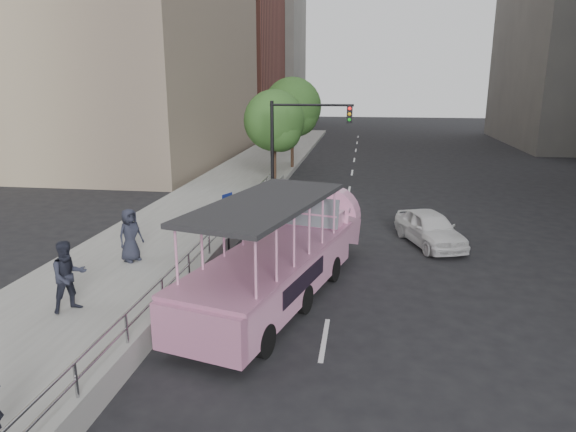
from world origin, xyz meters
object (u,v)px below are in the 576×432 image
(street_tree_near, at_px, (276,123))
(street_tree_far, at_px, (294,109))
(duck_boat, at_px, (285,256))
(pedestrian_mid, at_px, (69,276))
(traffic_signal, at_px, (295,135))
(parking_sign, at_px, (228,218))
(car, at_px, (430,228))
(pedestrian_far, at_px, (130,235))

(street_tree_near, xyz_separation_m, street_tree_far, (0.20, 6.00, 0.49))
(street_tree_far, bearing_deg, duck_boat, -82.72)
(pedestrian_mid, bearing_deg, traffic_signal, 24.40)
(duck_boat, height_order, street_tree_near, street_tree_near)
(traffic_signal, height_order, street_tree_far, street_tree_far)
(parking_sign, bearing_deg, street_tree_far, 91.00)
(car, relative_size, parking_sign, 1.60)
(pedestrian_far, height_order, traffic_signal, traffic_signal)
(traffic_signal, bearing_deg, car, -46.04)
(traffic_signal, bearing_deg, pedestrian_far, -111.19)
(pedestrian_mid, xyz_separation_m, street_tree_far, (2.57, 23.87, 3.06))
(parking_sign, xyz_separation_m, traffic_signal, (1.07, 9.33, 1.94))
(street_tree_near, bearing_deg, duck_boat, -79.17)
(pedestrian_mid, distance_m, street_tree_near, 18.20)
(pedestrian_far, bearing_deg, parking_sign, -38.15)
(duck_boat, xyz_separation_m, pedestrian_far, (-5.41, 1.22, 0.05))
(pedestrian_far, distance_m, traffic_signal, 11.56)
(parking_sign, bearing_deg, street_tree_near, 92.37)
(pedestrian_mid, xyz_separation_m, pedestrian_far, (-0.13, 3.87, -0.05))
(duck_boat, distance_m, traffic_signal, 12.09)
(pedestrian_far, relative_size, street_tree_near, 0.31)
(pedestrian_far, relative_size, traffic_signal, 0.35)
(traffic_signal, bearing_deg, street_tree_far, 98.43)
(duck_boat, xyz_separation_m, street_tree_near, (-2.91, 15.21, 2.67))
(pedestrian_mid, bearing_deg, car, -11.44)
(pedestrian_mid, height_order, pedestrian_far, pedestrian_mid)
(car, bearing_deg, street_tree_near, 108.79)
(duck_boat, height_order, traffic_signal, traffic_signal)
(duck_boat, xyz_separation_m, street_tree_far, (-2.71, 21.21, 3.16))
(duck_boat, relative_size, pedestrian_far, 5.34)
(parking_sign, bearing_deg, duck_boat, -45.83)
(pedestrian_far, height_order, parking_sign, parking_sign)
(pedestrian_mid, distance_m, pedestrian_far, 3.87)
(parking_sign, height_order, traffic_signal, traffic_signal)
(traffic_signal, bearing_deg, parking_sign, -96.54)
(car, distance_m, traffic_signal, 9.25)
(car, xyz_separation_m, parking_sign, (-7.18, -2.99, 0.89))
(street_tree_near, bearing_deg, traffic_signal, -65.02)
(street_tree_far, bearing_deg, traffic_signal, -81.57)
(duck_boat, bearing_deg, parking_sign, 134.17)
(duck_boat, distance_m, parking_sign, 3.45)
(car, height_order, street_tree_near, street_tree_near)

